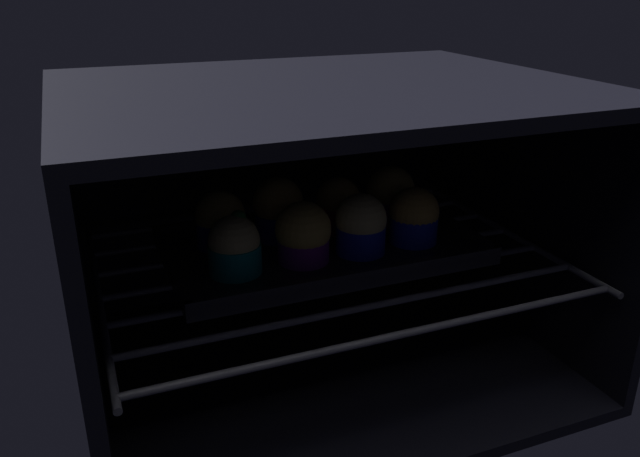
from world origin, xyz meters
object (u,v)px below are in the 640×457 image
(muffin_row0_col0, at_px, (235,247))
(muffin_row1_col3, at_px, (391,196))
(muffin_row1_col2, at_px, (338,206))
(muffin_row0_col1, at_px, (303,235))
(baking_tray, at_px, (320,247))
(muffin_row0_col3, at_px, (414,217))
(muffin_row0_col2, at_px, (361,226))
(muffin_row1_col0, at_px, (220,221))
(muffin_row1_col1, at_px, (278,210))

(muffin_row0_col0, distance_m, muffin_row1_col3, 0.25)
(muffin_row1_col2, bearing_deg, muffin_row0_col0, -153.86)
(muffin_row0_col1, relative_size, muffin_row1_col3, 0.94)
(baking_tray, xyz_separation_m, muffin_row1_col3, (0.12, 0.04, 0.04))
(muffin_row0_col3, height_order, muffin_row1_col3, muffin_row1_col3)
(muffin_row1_col3, bearing_deg, muffin_row0_col2, -136.14)
(muffin_row0_col3, xyz_separation_m, muffin_row1_col0, (-0.23, 0.08, 0.00))
(muffin_row0_col2, relative_size, muffin_row1_col2, 1.05)
(muffin_row0_col2, bearing_deg, muffin_row1_col1, 133.54)
(muffin_row1_col3, bearing_deg, muffin_row0_col1, -153.73)
(muffin_row0_col3, bearing_deg, muffin_row0_col2, -176.10)
(muffin_row1_col3, bearing_deg, muffin_row1_col2, 178.49)
(muffin_row1_col0, relative_size, muffin_row1_col3, 0.91)
(baking_tray, distance_m, muffin_row1_col0, 0.13)
(baking_tray, bearing_deg, muffin_row0_col3, -17.68)
(muffin_row1_col3, bearing_deg, baking_tray, -162.55)
(muffin_row0_col1, relative_size, muffin_row0_col2, 0.99)
(muffin_row0_col1, distance_m, muffin_row1_col0, 0.11)
(muffin_row0_col0, distance_m, muffin_row0_col1, 0.08)
(muffin_row1_col2, distance_m, muffin_row1_col3, 0.08)
(muffin_row1_col2, bearing_deg, muffin_row0_col1, -135.02)
(muffin_row0_col1, distance_m, muffin_row1_col3, 0.17)
(muffin_row0_col2, bearing_deg, baking_tray, 131.66)
(baking_tray, relative_size, muffin_row1_col3, 4.92)
(muffin_row0_col0, xyz_separation_m, muffin_row1_col0, (0.00, 0.08, 0.00))
(muffin_row0_col0, xyz_separation_m, muffin_row0_col1, (0.08, 0.00, 0.00))
(muffin_row1_col0, distance_m, muffin_row1_col1, 0.08)
(muffin_row0_col2, relative_size, muffin_row1_col0, 1.04)
(muffin_row0_col0, bearing_deg, muffin_row0_col2, -0.40)
(baking_tray, height_order, muffin_row0_col2, muffin_row0_col2)
(muffin_row1_col2, bearing_deg, muffin_row0_col2, -93.57)
(baking_tray, xyz_separation_m, muffin_row1_col0, (-0.12, 0.04, 0.04))
(baking_tray, xyz_separation_m, muffin_row1_col2, (0.04, 0.04, 0.04))
(muffin_row1_col1, bearing_deg, baking_tray, -44.66)
(muffin_row0_col1, relative_size, muffin_row1_col0, 1.03)
(muffin_row0_col0, distance_m, muffin_row1_col2, 0.18)
(muffin_row0_col3, bearing_deg, muffin_row1_col3, 85.90)
(baking_tray, bearing_deg, muffin_row0_col2, -48.34)
(baking_tray, bearing_deg, muffin_row1_col2, 43.24)
(muffin_row1_col0, height_order, muffin_row1_col3, muffin_row1_col3)
(muffin_row1_col0, bearing_deg, muffin_row0_col2, -28.55)
(muffin_row0_col1, height_order, muffin_row0_col2, same)
(muffin_row0_col0, xyz_separation_m, muffin_row1_col1, (0.08, 0.08, 0.01))
(muffin_row1_col0, relative_size, muffin_row1_col2, 1.01)
(muffin_row0_col0, height_order, muffin_row0_col2, muffin_row0_col2)
(baking_tray, relative_size, muffin_row0_col2, 5.16)
(muffin_row1_col1, bearing_deg, muffin_row1_col0, 178.90)
(baking_tray, distance_m, muffin_row0_col3, 0.12)
(muffin_row1_col0, bearing_deg, muffin_row1_col3, -1.20)
(muffin_row1_col1, bearing_deg, muffin_row0_col0, -134.27)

